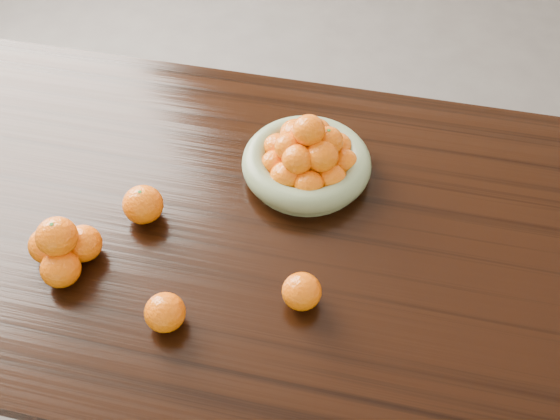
% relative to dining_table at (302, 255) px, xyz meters
% --- Properties ---
extents(ground, '(5.00, 5.00, 0.00)m').
position_rel_dining_table_xyz_m(ground, '(0.00, 0.00, -0.66)').
color(ground, '#524F4E').
rests_on(ground, ground).
extents(dining_table, '(2.00, 1.00, 0.75)m').
position_rel_dining_table_xyz_m(dining_table, '(0.00, 0.00, 0.00)').
color(dining_table, black).
rests_on(dining_table, ground).
extents(fruit_bowl, '(0.30, 0.30, 0.16)m').
position_rel_dining_table_xyz_m(fruit_bowl, '(-0.03, 0.17, 0.14)').
color(fruit_bowl, gray).
rests_on(fruit_bowl, dining_table).
extents(orange_pyramid, '(0.15, 0.15, 0.13)m').
position_rel_dining_table_xyz_m(orange_pyramid, '(-0.45, -0.19, 0.14)').
color(orange_pyramid, orange).
rests_on(orange_pyramid, dining_table).
extents(loose_orange_0, '(0.09, 0.09, 0.08)m').
position_rel_dining_table_xyz_m(loose_orange_0, '(-0.34, -0.04, 0.13)').
color(loose_orange_0, orange).
rests_on(loose_orange_0, dining_table).
extents(loose_orange_1, '(0.08, 0.08, 0.07)m').
position_rel_dining_table_xyz_m(loose_orange_1, '(-0.21, -0.28, 0.13)').
color(loose_orange_1, orange).
rests_on(loose_orange_1, dining_table).
extents(loose_orange_2, '(0.08, 0.08, 0.07)m').
position_rel_dining_table_xyz_m(loose_orange_2, '(0.03, -0.17, 0.13)').
color(loose_orange_2, orange).
rests_on(loose_orange_2, dining_table).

